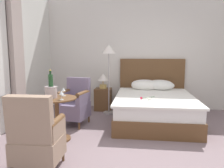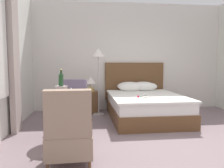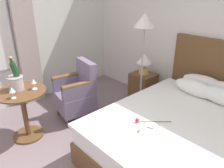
{
  "view_description": "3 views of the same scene",
  "coord_description": "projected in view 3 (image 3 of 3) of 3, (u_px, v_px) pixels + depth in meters",
  "views": [
    {
      "loc": [
        -0.2,
        -3.1,
        1.46
      ],
      "look_at": [
        -0.71,
        1.0,
        0.88
      ],
      "focal_mm": 35.0,
      "sensor_mm": 36.0,
      "label": 1
    },
    {
      "loc": [
        -1.24,
        -3.35,
        1.28
      ],
      "look_at": [
        -0.71,
        1.0,
        0.88
      ],
      "focal_mm": 35.0,
      "sensor_mm": 36.0,
      "label": 2
    },
    {
      "loc": [
        1.22,
        -0.58,
        2.0
      ],
      "look_at": [
        -0.62,
        1.12,
        0.89
      ],
      "focal_mm": 35.0,
      "sensor_mm": 36.0,
      "label": 3
    }
  ],
  "objects": [
    {
      "name": "bedside_lamp",
      "position": [
        144.0,
        61.0,
        3.88
      ],
      "size": [
        0.27,
        0.27,
        0.38
      ],
      "color": "tan",
      "rests_on": "nightstand"
    },
    {
      "name": "wine_glass_near_bucket",
      "position": [
        12.0,
        90.0,
        2.7
      ],
      "size": [
        0.08,
        0.08,
        0.15
      ],
      "color": "white",
      "rests_on": "side_table_round"
    },
    {
      "name": "floor_lamp_brass",
      "position": [
        144.0,
        32.0,
        3.33
      ],
      "size": [
        0.33,
        0.33,
        1.67
      ],
      "color": "#B0A9AA",
      "rests_on": "ground"
    },
    {
      "name": "nightstand",
      "position": [
        143.0,
        88.0,
        4.09
      ],
      "size": [
        0.44,
        0.38,
        0.57
      ],
      "color": "brown",
      "rests_on": "ground"
    },
    {
      "name": "wine_glass_near_edge",
      "position": [
        34.0,
        82.0,
        2.95
      ],
      "size": [
        0.08,
        0.08,
        0.15
      ],
      "color": "white",
      "rests_on": "side_table_round"
    },
    {
      "name": "bed",
      "position": [
        183.0,
        129.0,
        2.8
      ],
      "size": [
        1.66,
        2.26,
        1.32
      ],
      "color": "brown",
      "rests_on": "ground"
    },
    {
      "name": "side_table_round",
      "position": [
        24.0,
        110.0,
        3.05
      ],
      "size": [
        0.67,
        0.67,
        0.73
      ],
      "color": "brown",
      "rests_on": "ground"
    },
    {
      "name": "champagne_bucket",
      "position": [
        16.0,
        81.0,
        2.93
      ],
      "size": [
        0.21,
        0.21,
        0.47
      ],
      "color": "#BBABAD",
      "rests_on": "side_table_round"
    },
    {
      "name": "armchair_by_window",
      "position": [
        77.0,
        93.0,
        3.54
      ],
      "size": [
        0.61,
        0.65,
        0.96
      ],
      "color": "brown",
      "rests_on": "ground"
    }
  ]
}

